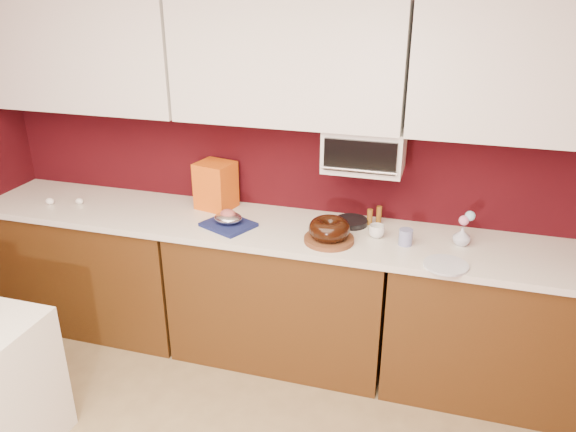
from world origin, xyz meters
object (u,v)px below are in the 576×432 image
(pandoro_box, at_px, (216,185))
(blue_jar, at_px, (406,237))
(foil_ham_nest, at_px, (228,218))
(coffee_mug, at_px, (377,230))
(toaster_oven, at_px, (365,149))
(bundt_cake, at_px, (329,229))
(flower_vase, at_px, (462,235))

(pandoro_box, distance_m, blue_jar, 1.25)
(foil_ham_nest, height_order, coffee_mug, coffee_mug)
(toaster_oven, height_order, bundt_cake, toaster_oven)
(coffee_mug, xyz_separation_m, blue_jar, (0.17, -0.05, 0.00))
(foil_ham_nest, distance_m, coffee_mug, 0.88)
(pandoro_box, xyz_separation_m, coffee_mug, (1.06, -0.16, -0.11))
(toaster_oven, height_order, pandoro_box, toaster_oven)
(coffee_mug, bearing_deg, toaster_oven, 128.43)
(toaster_oven, bearing_deg, blue_jar, -35.04)
(foil_ham_nest, bearing_deg, coffee_mug, 6.52)
(pandoro_box, distance_m, flower_vase, 1.54)
(pandoro_box, bearing_deg, flower_vase, 7.69)
(toaster_oven, relative_size, foil_ham_nest, 2.67)
(blue_jar, height_order, flower_vase, flower_vase)
(coffee_mug, relative_size, flower_vase, 0.76)
(pandoro_box, bearing_deg, bundt_cake, -7.70)
(pandoro_box, xyz_separation_m, flower_vase, (1.53, -0.13, -0.09))
(bundt_cake, distance_m, foil_ham_nest, 0.63)
(bundt_cake, distance_m, flower_vase, 0.74)
(toaster_oven, bearing_deg, bundt_cake, -114.88)
(foil_ham_nest, relative_size, coffee_mug, 1.89)
(coffee_mug, height_order, blue_jar, blue_jar)
(foil_ham_nest, xyz_separation_m, flower_vase, (1.34, 0.13, 0.00))
(foil_ham_nest, bearing_deg, flower_vase, 5.69)
(toaster_oven, height_order, foil_ham_nest, toaster_oven)
(toaster_oven, bearing_deg, foil_ham_nest, -161.88)
(toaster_oven, height_order, blue_jar, toaster_oven)
(foil_ham_nest, distance_m, pandoro_box, 0.34)
(toaster_oven, distance_m, flower_vase, 0.73)
(coffee_mug, height_order, flower_vase, flower_vase)
(foil_ham_nest, relative_size, blue_jar, 1.84)
(foil_ham_nest, relative_size, flower_vase, 1.44)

